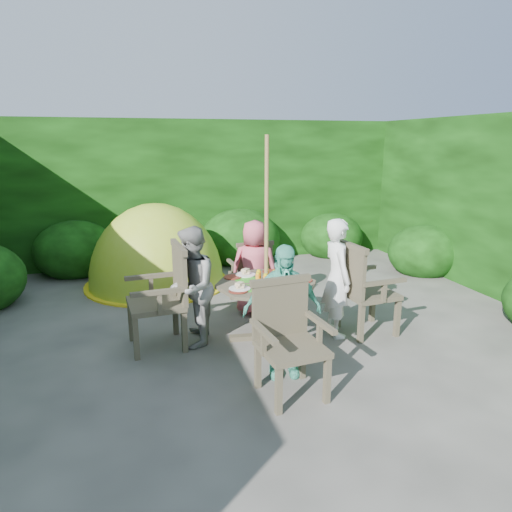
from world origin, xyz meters
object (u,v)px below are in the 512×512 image
object	(u,v)px
garden_chair_right	(362,287)
garden_chair_front	(288,336)
garden_chair_left	(164,295)
child_right	(337,278)
garden_chair_back	(252,272)
child_back	(254,267)
parasol_pole	(266,242)
child_front	(282,311)
patio_table	(266,292)
dome_tent	(158,284)
child_left	(192,287)

from	to	relation	value
garden_chair_right	garden_chair_front	size ratio (longest dim) A/B	1.07
garden_chair_left	child_right	distance (m)	1.89
garden_chair_right	garden_chair_back	size ratio (longest dim) A/B	1.20
child_back	garden_chair_left	bearing A→B (deg)	49.67
parasol_pole	child_front	xyz separation A→B (m)	(-0.09, -0.79, -0.47)
garden_chair_back	child_back	world-z (taller)	child_back
garden_chair_back	garden_chair_front	bearing A→B (deg)	78.58
garden_chair_back	garden_chair_right	bearing A→B (deg)	123.21
patio_table	dome_tent	world-z (taller)	dome_tent
parasol_pole	garden_chair_front	size ratio (longest dim) A/B	2.30
child_right	child_back	distance (m)	1.13
parasol_pole	patio_table	bearing A→B (deg)	6.29
dome_tent	child_left	bearing A→B (deg)	-66.96
garden_chair_left	garden_chair_back	bearing A→B (deg)	123.36
garden_chair_back	child_front	size ratio (longest dim) A/B	0.68
garden_chair_right	child_left	xyz separation A→B (m)	(-1.88, 0.23, 0.10)
parasol_pole	garden_chair_front	bearing A→B (deg)	-97.46
garden_chair_back	child_back	distance (m)	0.34
garden_chair_back	child_front	distance (m)	1.91
garden_chair_left	garden_chair_back	size ratio (longest dim) A/B	1.24
garden_chair_right	garden_chair_left	size ratio (longest dim) A/B	0.97
child_back	garden_chair_front	bearing A→B (deg)	103.43
parasol_pole	child_left	world-z (taller)	parasol_pole
garden_chair_front	garden_chair_left	bearing A→B (deg)	121.47
patio_table	garden_chair_right	xyz separation A→B (m)	(1.08, -0.14, -0.00)
garden_chair_front	child_front	xyz separation A→B (m)	(0.05, 0.29, 0.12)
garden_chair_left	garden_chair_back	world-z (taller)	garden_chair_left
garden_chair_right	child_back	bearing A→B (deg)	41.94
garden_chair_right	patio_table	bearing A→B (deg)	77.81
garden_chair_right	child_front	xyz separation A→B (m)	(-1.17, -0.65, 0.08)
parasol_pole	child_left	distance (m)	0.92
child_right	dome_tent	xyz separation A→B (m)	(-1.81, 2.46, -0.66)
garden_chair_left	child_right	world-z (taller)	child_right
child_back	child_front	distance (m)	1.60
garden_chair_left	child_front	distance (m)	1.36
child_right	child_left	size ratio (longest dim) A/B	1.03
garden_chair_back	garden_chair_left	bearing A→B (deg)	34.03
parasol_pole	garden_chair_back	distance (m)	1.28
parasol_pole	garden_chair_front	world-z (taller)	parasol_pole
garden_chair_left	child_front	bearing A→B (deg)	41.80
child_front	dome_tent	distance (m)	3.36
garden_chair_front	dome_tent	bearing A→B (deg)	98.32
garden_chair_back	dome_tent	xyz separation A→B (m)	(-1.15, 1.27, -0.45)
parasol_pole	garden_chair_left	bearing A→B (deg)	172.53
child_left	child_right	bearing A→B (deg)	95.88
garden_chair_front	dome_tent	size ratio (longest dim) A/B	0.37
parasol_pole	child_right	xyz separation A→B (m)	(0.79, -0.09, -0.44)
garden_chair_right	child_right	world-z (taller)	child_right
garden_chair_left	garden_chair_front	xyz separation A→B (m)	(0.94, -1.23, -0.05)
garden_chair_left	dome_tent	world-z (taller)	dome_tent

